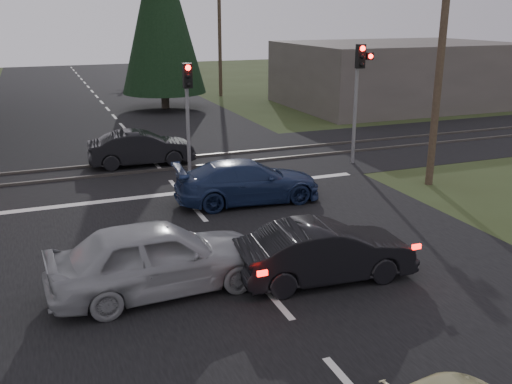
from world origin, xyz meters
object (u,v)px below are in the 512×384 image
silver_car (158,257)px  dark_car_far (141,148)px  traffic_signal_center (188,99)px  utility_pole_near (442,48)px  blue_sedan (248,181)px  dark_hatchback (325,252)px  traffic_signal_right (359,81)px  utility_pole_mid (220,29)px  utility_pole_far (149,23)px

silver_car → dark_car_far: silver_car is taller
traffic_signal_center → silver_car: size_ratio=0.87×
utility_pole_near → dark_car_far: 11.80m
traffic_signal_center → blue_sedan: (0.79, -4.16, -2.13)m
dark_hatchback → silver_car: 3.74m
traffic_signal_right → blue_sedan: 6.99m
utility_pole_mid → blue_sedan: (-6.71, -23.48, -4.05)m
traffic_signal_right → blue_sedan: bearing=-152.8°
utility_pole_mid → dark_car_far: utility_pole_mid is taller
dark_hatchback → traffic_signal_right: bearing=-30.3°
traffic_signal_center → blue_sedan: traffic_signal_center is taller
silver_car → blue_sedan: bearing=-40.8°
silver_car → utility_pole_mid: bearing=-23.2°
utility_pole_far → silver_car: size_ratio=1.91×
dark_car_far → utility_pole_far: bearing=-8.9°
traffic_signal_center → dark_hatchback: bearing=-87.4°
dark_hatchback → dark_car_far: dark_car_far is taller
silver_car → blue_sedan: 6.46m
utility_pole_mid → dark_car_far: (-9.03, -17.58, -4.04)m
utility_pole_far → silver_car: (-10.70, -53.57, -3.92)m
utility_pole_far → dark_hatchback: size_ratio=2.21×
utility_pole_near → blue_sedan: utility_pole_near is taller
blue_sedan → dark_car_far: size_ratio=1.13×
traffic_signal_right → silver_car: bearing=-140.5°
dark_car_far → utility_pole_near: bearing=-122.3°
utility_pole_mid → blue_sedan: size_ratio=1.92×
utility_pole_far → dark_hatchback: utility_pole_far is taller
traffic_signal_center → dark_hatchback: traffic_signal_center is taller
traffic_signal_right → utility_pole_near: 3.87m
utility_pole_mid → dark_car_far: 20.17m
utility_pole_mid → utility_pole_far: (0.00, 25.00, 0.00)m
utility_pole_near → utility_pole_far: bearing=90.0°
traffic_signal_right → utility_pole_near: bearing=-74.7°
utility_pole_near → blue_sedan: size_ratio=1.92×
utility_pole_near → utility_pole_far: same height
utility_pole_mid → blue_sedan: 24.76m
traffic_signal_center → dark_car_far: traffic_signal_center is taller
utility_pole_near → silver_car: bearing=-156.9°
traffic_signal_right → dark_car_far: size_ratio=1.14×
utility_pole_mid → silver_car: 30.76m
dark_hatchback → utility_pole_mid: bearing=-9.3°
traffic_signal_center → dark_car_far: size_ratio=0.99×
utility_pole_far → traffic_signal_right: bearing=-91.2°
utility_pole_near → silver_car: 12.28m
utility_pole_near → silver_car: (-10.70, -4.57, -3.92)m
traffic_signal_right → blue_sedan: size_ratio=1.00×
traffic_signal_center → dark_car_far: 3.15m
blue_sedan → dark_car_far: dark_car_far is taller
utility_pole_near → utility_pole_far: size_ratio=1.00×
utility_pole_mid → traffic_signal_center: bearing=-111.2°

